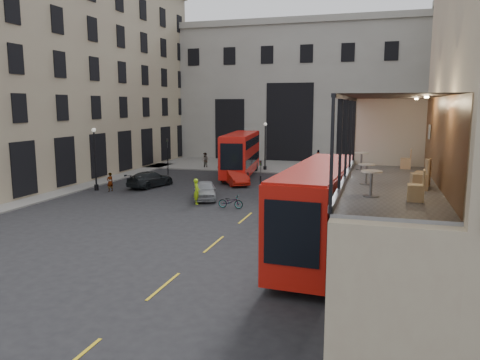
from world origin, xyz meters
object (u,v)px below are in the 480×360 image
(car_c, at_px, (150,179))
(cyclist, at_px, (197,191))
(traffic_light_far, at_px, (168,152))
(pedestrian_c, at_px, (318,158))
(street_lamp_b, at_px, (265,149))
(bicycle, at_px, (231,202))
(pedestrian_b, at_px, (222,165))
(pedestrian_d, at_px, (339,167))
(cafe_chair_c, at_px, (423,178))
(street_lamp_a, at_px, (95,163))
(pedestrian_a, at_px, (205,161))
(car_b, at_px, (234,176))
(cafe_table_mid, at_px, (366,171))
(bus_far, at_px, (241,152))
(traffic_light_near, at_px, (261,182))
(cafe_table_far, at_px, (361,158))
(pedestrian_e, at_px, (110,182))
(cafe_table_near, at_px, (371,179))
(bus_near, at_px, (319,206))
(cafe_chair_a, at_px, (416,192))
(cafe_chair_d, at_px, (406,163))
(car_a, at_px, (205,190))
(cafe_chair_b, at_px, (420,181))

(car_c, xyz_separation_m, cyclist, (6.71, -5.66, 0.26))
(traffic_light_far, xyz_separation_m, pedestrian_c, (14.14, 12.00, -1.48))
(street_lamp_b, bearing_deg, bicycle, -83.57)
(pedestrian_b, height_order, pedestrian_d, pedestrian_b)
(pedestrian_d, relative_size, cafe_chair_c, 1.73)
(street_lamp_a, xyz_separation_m, pedestrian_a, (4.00, 15.77, -1.48))
(car_b, xyz_separation_m, pedestrian_a, (-6.46, 9.50, 0.15))
(pedestrian_c, relative_size, cafe_table_mid, 2.76)
(bus_far, bearing_deg, car_b, -80.23)
(traffic_light_near, height_order, cafe_table_far, cafe_table_far)
(street_lamp_b, distance_m, pedestrian_a, 7.16)
(car_b, xyz_separation_m, cyclist, (-0.09, -9.10, 0.19))
(pedestrian_c, relative_size, cafe_chair_c, 2.09)
(pedestrian_a, relative_size, cafe_chair_c, 2.01)
(pedestrian_b, bearing_deg, pedestrian_e, -172.51)
(cyclist, bearing_deg, traffic_light_far, 10.12)
(pedestrian_c, relative_size, cafe_table_near, 2.50)
(bus_far, bearing_deg, pedestrian_e, -126.09)
(bus_near, xyz_separation_m, car_c, (-16.84, 15.35, -1.80))
(street_lamp_b, xyz_separation_m, car_c, (-7.34, -13.17, -1.70))
(bicycle, xyz_separation_m, pedestrian_b, (-6.04, 15.80, 0.44))
(cafe_table_near, height_order, cafe_chair_c, cafe_chair_c)
(street_lamp_a, distance_m, pedestrian_c, 27.32)
(cafe_table_near, xyz_separation_m, cafe_chair_a, (1.21, -0.33, -0.24))
(traffic_light_near, relative_size, pedestrian_d, 2.41)
(street_lamp_a, bearing_deg, cafe_chair_a, -40.78)
(bicycle, bearing_deg, cafe_table_near, -151.47)
(car_c, xyz_separation_m, cafe_chair_a, (20.46, -23.63, 4.17))
(car_b, height_order, cafe_chair_a, cafe_chair_a)
(car_c, distance_m, cafe_table_mid, 28.77)
(street_lamp_a, height_order, cafe_chair_d, cafe_chair_d)
(car_a, distance_m, cafe_chair_c, 22.70)
(bus_near, bearing_deg, cafe_table_near, -73.16)
(bus_near, bearing_deg, car_a, 131.31)
(pedestrian_e, bearing_deg, bicycle, 98.66)
(traffic_light_far, height_order, car_b, traffic_light_far)
(cyclist, bearing_deg, cafe_table_near, -167.59)
(traffic_light_far, xyz_separation_m, pedestrian_e, (-0.60, -10.10, -1.63))
(cafe_chair_b, distance_m, cafe_chair_d, 5.08)
(car_b, xyz_separation_m, cafe_chair_b, (13.88, -25.15, 4.13))
(bus_far, relative_size, bicycle, 6.31)
(pedestrian_a, bearing_deg, pedestrian_b, -31.55)
(cafe_table_far, bearing_deg, car_b, 119.79)
(pedestrian_d, bearing_deg, pedestrian_e, 99.71)
(cafe_chair_d, bearing_deg, cafe_chair_a, -90.61)
(pedestrian_b, bearing_deg, bus_far, -83.13)
(pedestrian_e, bearing_deg, pedestrian_b, 179.76)
(pedestrian_c, height_order, cafe_table_far, cafe_table_far)
(car_b, relative_size, car_c, 0.97)
(pedestrian_d, relative_size, cafe_chair_a, 1.79)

